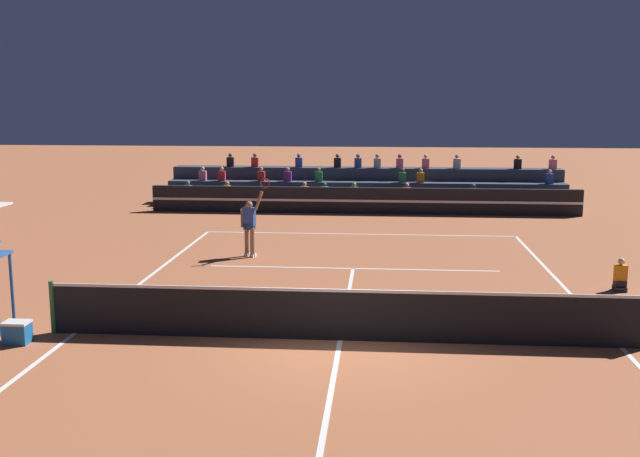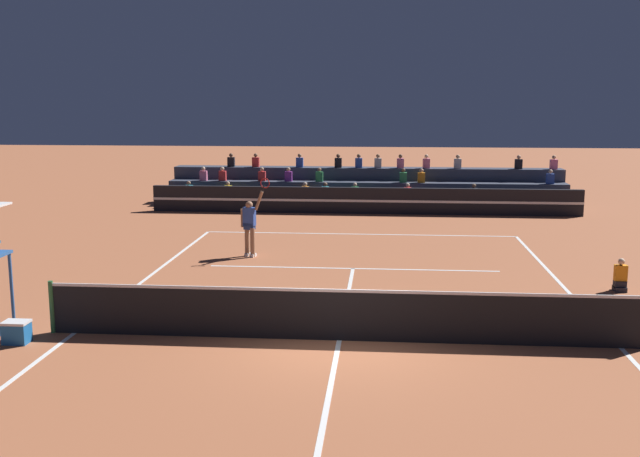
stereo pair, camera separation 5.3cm
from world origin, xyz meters
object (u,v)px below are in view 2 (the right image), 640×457
object	(u,v)px
tennis_player	(250,225)
tennis_ball	(423,300)
ball_kid_courtside	(620,278)
equipment_cooler	(17,332)

from	to	relation	value
tennis_player	tennis_ball	bearing A→B (deg)	-43.27
tennis_player	tennis_ball	size ratio (longest dim) A/B	36.49
ball_kid_courtside	tennis_ball	bearing A→B (deg)	-164.08
equipment_cooler	ball_kid_courtside	bearing A→B (deg)	21.57
tennis_player	equipment_cooler	size ratio (longest dim) A/B	4.96
ball_kid_courtside	tennis_ball	distance (m)	5.19
ball_kid_courtside	tennis_player	distance (m)	10.58
ball_kid_courtside	equipment_cooler	size ratio (longest dim) A/B	1.69
ball_kid_courtside	equipment_cooler	bearing A→B (deg)	-158.43
tennis_player	ball_kid_courtside	bearing A→B (deg)	-18.36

